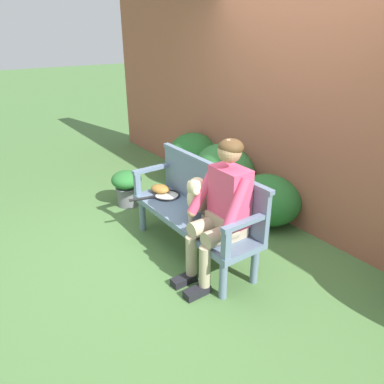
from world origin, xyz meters
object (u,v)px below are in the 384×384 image
object	(u,v)px
tennis_racket	(164,196)
dog_on_bench	(198,197)
baseball_glove	(160,189)
potted_plant	(127,186)
person_seated	(222,208)
garden_bench	(192,221)

from	to	relation	value
tennis_racket	dog_on_bench	bearing A→B (deg)	-0.41
dog_on_bench	baseball_glove	world-z (taller)	dog_on_bench
dog_on_bench	potted_plant	xyz separation A→B (m)	(-1.49, -0.03, -0.40)
person_seated	potted_plant	bearing A→B (deg)	-179.36
dog_on_bench	potted_plant	distance (m)	1.54
tennis_racket	person_seated	bearing A→B (deg)	-1.04
garden_bench	baseball_glove	world-z (taller)	baseball_glove
garden_bench	baseball_glove	bearing A→B (deg)	177.89
person_seated	tennis_racket	distance (m)	1.02
garden_bench	potted_plant	world-z (taller)	potted_plant
garden_bench	baseball_glove	distance (m)	0.65
garden_bench	person_seated	distance (m)	0.57
person_seated	dog_on_bench	xyz separation A→B (m)	(-0.36, 0.01, -0.04)
dog_on_bench	tennis_racket	bearing A→B (deg)	179.59
person_seated	dog_on_bench	bearing A→B (deg)	177.87
garden_bench	tennis_racket	xyz separation A→B (m)	(-0.53, 0.01, 0.07)
dog_on_bench	potted_plant	bearing A→B (deg)	-178.68
garden_bench	dog_on_bench	distance (m)	0.31
person_seated	potted_plant	xyz separation A→B (m)	(-1.85, -0.02, -0.44)
garden_bench	baseball_glove	size ratio (longest dim) A/B	7.16
dog_on_bench	baseball_glove	xyz separation A→B (m)	(-0.74, 0.02, -0.19)
dog_on_bench	tennis_racket	distance (m)	0.67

